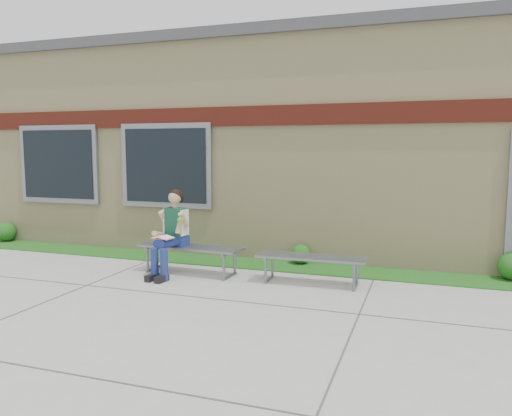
% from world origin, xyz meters
% --- Properties ---
extents(ground, '(80.00, 80.00, 0.00)m').
position_xyz_m(ground, '(0.00, 0.00, 0.00)').
color(ground, '#9E9E99').
rests_on(ground, ground).
extents(grass_strip, '(16.00, 0.80, 0.02)m').
position_xyz_m(grass_strip, '(0.00, 2.60, 0.01)').
color(grass_strip, '#164712').
rests_on(grass_strip, ground).
extents(school_building, '(16.20, 6.22, 4.20)m').
position_xyz_m(school_building, '(-0.00, 5.99, 2.10)').
color(school_building, beige).
rests_on(school_building, ground).
extents(bench_left, '(1.78, 0.60, 0.45)m').
position_xyz_m(bench_left, '(-1.87, 1.67, 0.35)').
color(bench_left, slate).
rests_on(bench_left, ground).
extents(bench_right, '(1.65, 0.49, 0.43)m').
position_xyz_m(bench_right, '(0.13, 1.67, 0.33)').
color(bench_right, slate).
rests_on(bench_right, ground).
extents(girl, '(0.50, 0.86, 1.38)m').
position_xyz_m(girl, '(-2.10, 1.46, 0.72)').
color(girl, navy).
rests_on(girl, ground).
extents(shrub_west, '(0.41, 0.41, 0.41)m').
position_xyz_m(shrub_west, '(-6.90, 2.85, 0.22)').
color(shrub_west, '#164712').
rests_on(shrub_west, grass_strip).
extents(shrub_mid, '(0.34, 0.34, 0.34)m').
position_xyz_m(shrub_mid, '(-0.32, 2.85, 0.19)').
color(shrub_mid, '#164712').
rests_on(shrub_mid, grass_strip).
extents(shrub_east, '(0.42, 0.42, 0.42)m').
position_xyz_m(shrub_east, '(3.01, 2.85, 0.23)').
color(shrub_east, '#164712').
rests_on(shrub_east, grass_strip).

